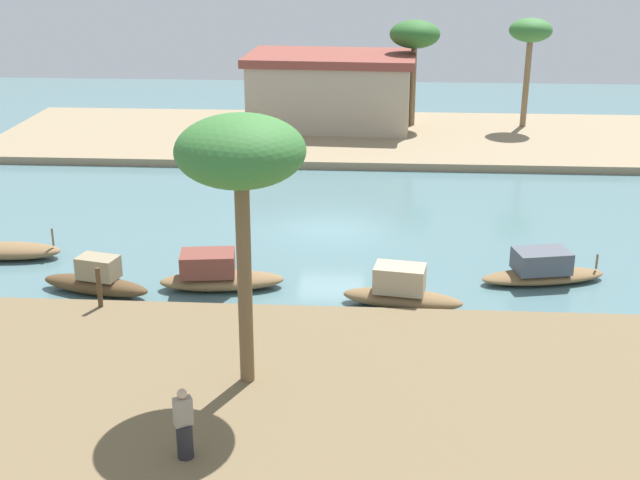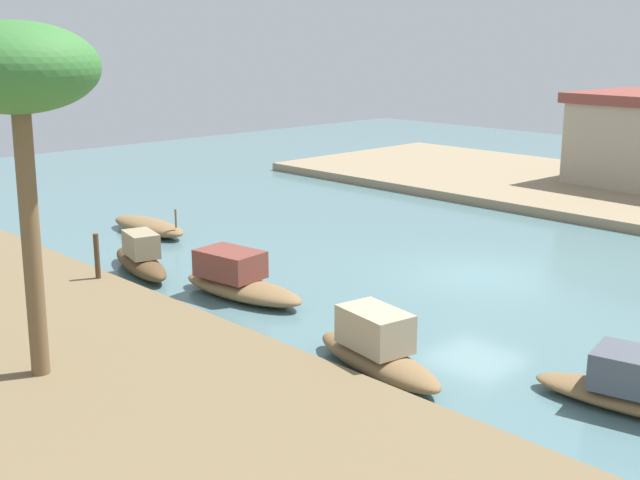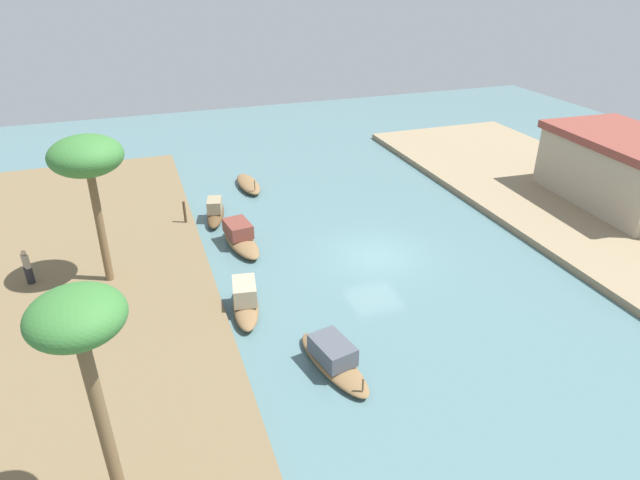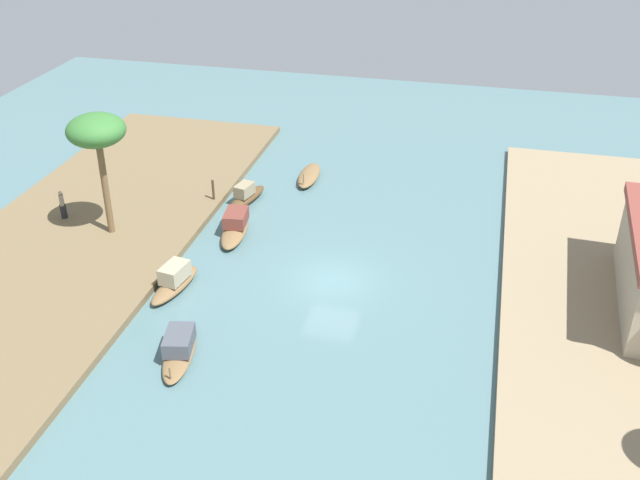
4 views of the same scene
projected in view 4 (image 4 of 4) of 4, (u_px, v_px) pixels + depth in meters
river_water at (332, 281)px, 34.91m from camera, size 63.28×63.28×0.00m
riverbank_left at (74, 244)px, 37.59m from camera, size 36.03×11.48×0.36m
riverbank_right at (634, 317)px, 32.04m from camera, size 36.03×11.48×0.36m
sampan_with_tall_canopy at (175, 281)px, 34.04m from camera, size 3.68×1.60×1.29m
sampan_downstream_large at (179, 347)px, 29.85m from camera, size 4.17×1.98×1.07m
sampan_near_left_bank at (309, 175)px, 44.67m from camera, size 3.64×1.33×1.08m
sampan_with_red_awning at (235, 226)px, 38.64m from camera, size 3.98×1.72×1.20m
sampan_foreground at (246, 196)px, 41.83m from camera, size 3.67×1.72×1.22m
person_on_near_bank at (63, 206)px, 39.40m from camera, size 0.46×0.46×1.59m
mooring_post at (213, 190)px, 41.35m from camera, size 0.14×0.14×1.20m
palm_tree_left_near at (96, 133)px, 35.63m from camera, size 2.90×2.90×6.46m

